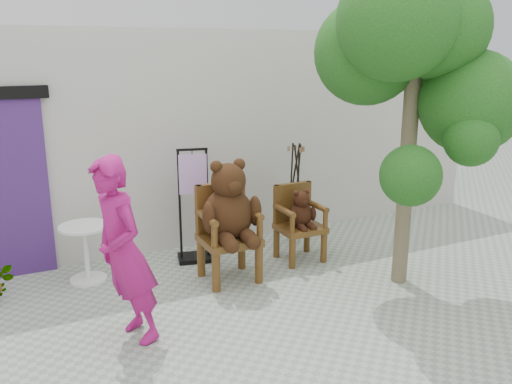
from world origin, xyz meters
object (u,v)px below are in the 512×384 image
Objects in this scene: display_stand at (194,218)px; chair_big at (229,214)px; stool_bucket at (295,199)px; tree at (418,53)px; cafe_table at (86,246)px; person at (124,252)px; chair_small at (299,216)px.

chair_big is at bearing -64.32° from display_stand.
tree is (0.42, -1.86, 2.06)m from stool_bucket.
display_stand is 1.55m from stool_bucket.
chair_big is at bearing -24.67° from cafe_table.
stool_bucket is at bearing 15.13° from display_stand.
stool_bucket is 2.80m from tree.
person is at bearing -85.94° from cafe_table.
chair_small is 2.55m from tree.
person is 3.71m from tree.
display_stand is (1.28, 1.69, -0.33)m from person.
stool_bucket is (1.38, 0.81, -0.19)m from chair_big.
cafe_table is at bearing 169.20° from chair_small.
tree is at bearing 72.81° from person.
tree is at bearing -30.03° from chair_big.
stool_bucket is (0.28, 0.60, 0.05)m from chair_small.
stool_bucket is at bearing 106.43° from person.
display_stand is 3.41m from tree.
chair_small is 0.55× the size of person.
display_stand is (1.40, 0.05, 0.14)m from cafe_table.
tree is at bearing -77.27° from stool_bucket.
person reaches higher than stool_bucket.
tree reaches higher than cafe_table.
cafe_table is 0.49× the size of stool_bucket.
chair_big is 0.41× the size of tree.
tree reaches higher than chair_small.
tree reaches higher than chair_big.
cafe_table is 4.42m from tree.
chair_big is 1.72m from person.
chair_small is at bearing 98.87° from person.
tree is (1.97, -1.81, 2.11)m from display_stand.
cafe_table is 0.47× the size of display_stand.
display_stand reaches higher than chair_small.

